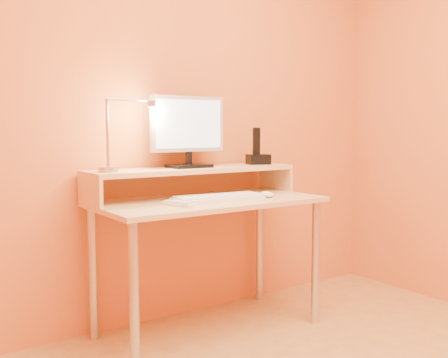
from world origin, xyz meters
TOP-DOWN VIEW (x-y plane):
  - wall_back at (0.00, 1.50)m, footprint 3.00×0.04m
  - desk_leg_fl at (-0.55, 0.93)m, footprint 0.04×0.04m
  - desk_leg_fr at (0.55, 0.93)m, footprint 0.04×0.04m
  - desk_leg_bl at (-0.55, 1.43)m, footprint 0.04×0.04m
  - desk_leg_br at (0.55, 1.43)m, footprint 0.04×0.04m
  - desk_lower at (0.00, 1.18)m, footprint 1.20×0.60m
  - shelf_riser_left at (-0.59, 1.33)m, footprint 0.02×0.30m
  - shelf_riser_right at (0.59, 1.33)m, footprint 0.02×0.30m
  - desk_shelf at (0.00, 1.33)m, footprint 1.20×0.30m
  - monitor_foot at (-0.03, 1.33)m, footprint 0.22×0.16m
  - monitor_neck at (-0.03, 1.33)m, footprint 0.04×0.04m
  - monitor_panel at (-0.03, 1.34)m, footprint 0.44×0.04m
  - monitor_back at (-0.03, 1.36)m, footprint 0.40×0.01m
  - monitor_screen at (-0.03, 1.32)m, footprint 0.40×0.00m
  - lamp_base at (-0.51, 1.30)m, footprint 0.10×0.10m
  - lamp_post at (-0.51, 1.30)m, footprint 0.01×0.01m
  - lamp_arm at (-0.39, 1.30)m, footprint 0.24×0.01m
  - lamp_head at (-0.27, 1.30)m, footprint 0.04×0.04m
  - lamp_bulb at (-0.27, 1.30)m, footprint 0.03×0.03m
  - phone_dock at (0.46, 1.33)m, footprint 0.16×0.14m
  - phone_handset at (0.44, 1.33)m, footprint 0.05×0.04m
  - phone_led at (0.50, 1.28)m, footprint 0.01×0.00m
  - keyboard at (0.01, 1.10)m, footprint 0.49×0.20m
  - mouse at (0.30, 1.06)m, footprint 0.06×0.10m
  - remote_control at (-0.26, 1.05)m, footprint 0.10×0.19m

SIDE VIEW (x-z plane):
  - desk_leg_fl at x=-0.55m, z-range 0.00..0.69m
  - desk_leg_fr at x=0.55m, z-range 0.00..0.69m
  - desk_leg_bl at x=-0.55m, z-range 0.00..0.69m
  - desk_leg_br at x=0.55m, z-range 0.00..0.69m
  - desk_lower at x=0.00m, z-range 0.70..0.72m
  - remote_control at x=-0.26m, z-range 0.72..0.74m
  - keyboard at x=0.01m, z-range 0.72..0.74m
  - mouse at x=0.30m, z-range 0.72..0.75m
  - shelf_riser_left at x=-0.59m, z-range 0.72..0.85m
  - shelf_riser_right at x=0.59m, z-range 0.72..0.85m
  - desk_shelf at x=0.00m, z-range 0.86..0.88m
  - monitor_foot at x=-0.03m, z-range 0.88..0.90m
  - lamp_base at x=-0.51m, z-range 0.88..0.90m
  - phone_dock at x=0.46m, z-range 0.88..0.94m
  - phone_led at x=0.50m, z-range 0.89..0.93m
  - monitor_neck at x=-0.03m, z-range 0.90..0.97m
  - phone_handset at x=0.44m, z-range 0.94..1.10m
  - lamp_post at x=-0.51m, z-range 0.91..1.24m
  - monitor_panel at x=-0.03m, z-range 0.97..1.27m
  - monitor_back at x=-0.03m, z-range 0.99..1.25m
  - monitor_screen at x=-0.03m, z-range 0.99..1.25m
  - lamp_bulb at x=-0.27m, z-range 1.20..1.21m
  - lamp_head at x=-0.27m, z-range 1.21..1.24m
  - lamp_arm at x=-0.39m, z-range 1.23..1.24m
  - wall_back at x=0.00m, z-range 0.00..2.50m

